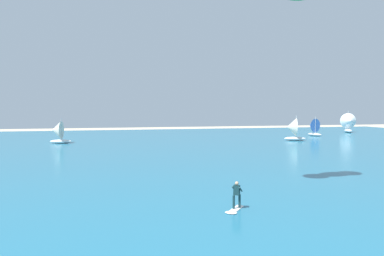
% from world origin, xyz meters
% --- Properties ---
extents(ocean, '(160.00, 90.00, 0.10)m').
position_xyz_m(ocean, '(0.00, 51.98, 0.05)').
color(ocean, '#236B89').
rests_on(ocean, ground).
extents(kitesurfer, '(1.70, 1.86, 1.67)m').
position_xyz_m(kitesurfer, '(3.14, 16.34, 0.70)').
color(kitesurfer, white).
rests_on(kitesurfer, ocean).
extents(sailboat_far_right, '(3.36, 3.81, 4.29)m').
position_xyz_m(sailboat_far_right, '(39.52, 65.06, 2.06)').
color(sailboat_far_right, silver).
rests_on(sailboat_far_right, ocean).
extents(sailboat_heeled_over, '(4.32, 4.82, 5.43)m').
position_xyz_m(sailboat_heeled_over, '(54.40, 72.44, 2.59)').
color(sailboat_heeled_over, white).
rests_on(sailboat_heeled_over, ocean).
extents(sailboat_mid_right, '(4.19, 3.73, 4.71)m').
position_xyz_m(sailboat_mid_right, '(29.25, 55.88, 2.26)').
color(sailboat_mid_right, silver).
rests_on(sailboat_mid_right, ocean).
extents(sailboat_outermost, '(3.78, 3.26, 4.31)m').
position_xyz_m(sailboat_outermost, '(-12.98, 60.53, 2.07)').
color(sailboat_outermost, white).
rests_on(sailboat_outermost, ocean).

